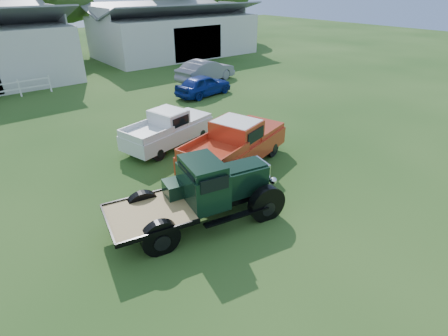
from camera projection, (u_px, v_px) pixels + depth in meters
ground at (241, 208)px, 12.41m from camera, size 120.00×120.00×0.00m
shed_right at (174, 30)px, 37.51m from camera, size 16.80×9.20×5.20m
tree_c at (67, 11)px, 35.79m from camera, size 5.40×5.40×9.00m
tree_d at (171, 1)px, 43.41m from camera, size 6.00×6.00×10.00m
tree_e at (231, 2)px, 46.56m from camera, size 5.70×5.70×9.50m
vintage_flatbed at (200, 193)px, 11.23m from camera, size 5.94×3.27×2.23m
red_pickup at (235, 144)px, 14.84m from camera, size 6.01×3.66×2.05m
white_pickup at (168, 129)px, 16.74m from camera, size 5.09×2.96×1.76m
misc_car_blue at (203, 85)px, 24.46m from camera, size 4.46×2.26×1.46m
misc_car_grey at (206, 71)px, 27.85m from camera, size 5.42×2.71×1.71m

